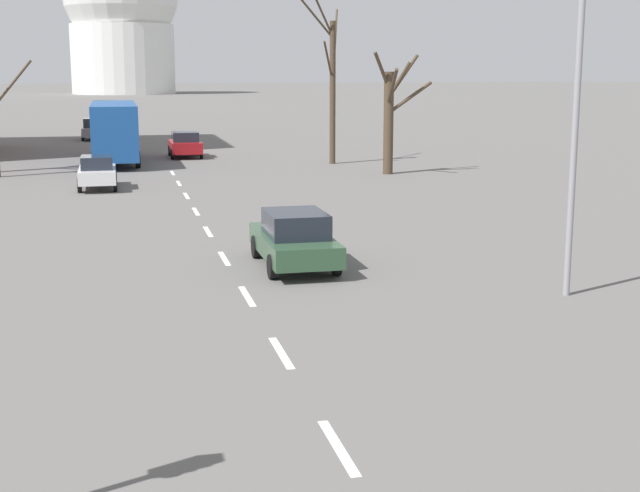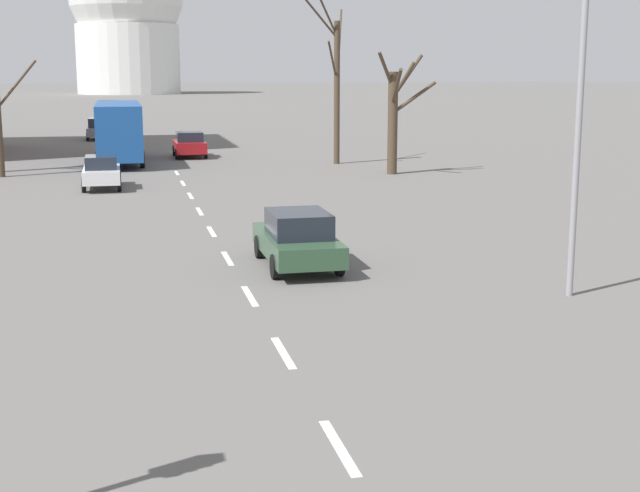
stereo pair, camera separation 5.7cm
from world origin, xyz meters
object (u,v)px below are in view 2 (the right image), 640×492
city_bus (119,128)px  sedan_near_left (99,129)px  sedan_far_left (189,144)px  street_lamp_right (566,57)px  sedan_mid_centre (102,172)px  sedan_near_right (298,239)px

city_bus → sedan_near_left: bearing=94.7°
sedan_near_left → sedan_far_left: sedan_near_left is taller
street_lamp_right → sedan_mid_centre: 25.86m
street_lamp_right → sedan_near_left: 54.89m
sedan_near_left → sedan_near_right: (6.20, -48.85, -0.05)m
sedan_near_left → city_bus: city_bus is taller
sedan_near_left → city_bus: bearing=-85.3°
street_lamp_right → sedan_mid_centre: (-10.92, 22.93, -4.86)m
sedan_near_right → sedan_mid_centre: (-5.54, 18.34, -0.00)m
sedan_mid_centre → sedan_far_left: sedan_far_left is taller
sedan_near_right → city_bus: bearing=98.8°
sedan_mid_centre → sedan_far_left: size_ratio=1.01×
sedan_near_left → city_bus: (1.52, -18.60, 1.21)m
sedan_mid_centre → city_bus: size_ratio=0.37×
street_lamp_right → sedan_far_left: (-5.78, 37.29, -4.84)m
sedan_near_left → sedan_mid_centre: bearing=-88.8°
sedan_near_right → sedan_far_left: size_ratio=1.13×
sedan_mid_centre → sedan_near_right: bearing=-73.2°
sedan_far_left → city_bus: (-4.28, -2.44, 1.24)m
sedan_near_left → sedan_far_left: size_ratio=0.97×
street_lamp_right → city_bus: 36.44m
street_lamp_right → sedan_near_right: bearing=139.5°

